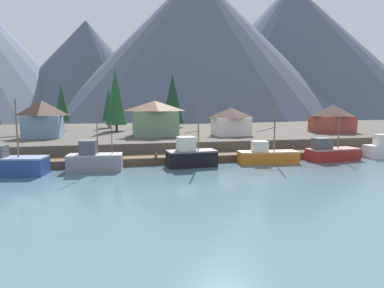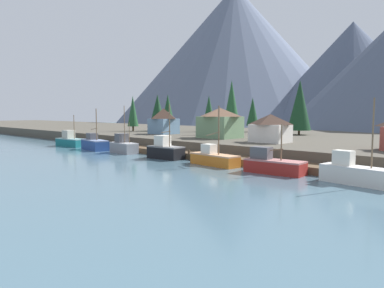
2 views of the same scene
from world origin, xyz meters
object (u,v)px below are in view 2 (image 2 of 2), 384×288
object	(u,v)px
conifer_mid_left	(168,110)
house_green	(220,123)
conifer_near_right	(209,110)
fishing_boat_teal	(71,141)
fishing_boat_black	(165,150)
conifer_back_left	(133,111)
conifer_centre	(253,112)
fishing_boat_red	(273,164)
house_blue	(164,121)
house_white	(270,128)
fishing_boat_blue	(95,144)
conifer_back_right	(300,105)
fishing_boat_white	(358,174)
conifer_near_left	(232,104)
fishing_boat_grey	(123,146)
conifer_mid_right	(158,109)
fishing_boat_orange	(214,158)

from	to	relation	value
conifer_mid_left	house_green	bearing A→B (deg)	-24.47
conifer_near_right	fishing_boat_teal	bearing A→B (deg)	-108.63
fishing_boat_black	conifer_back_left	size ratio (longest dim) A/B	0.92
conifer_mid_left	conifer_centre	distance (m)	25.65
fishing_boat_red	house_blue	xyz separation A→B (m)	(-42.25, 18.69, 4.59)
fishing_boat_teal	house_white	bearing A→B (deg)	14.43
house_green	conifer_near_right	distance (m)	24.96
fishing_boat_blue	conifer_near_right	distance (m)	35.83
conifer_back_right	fishing_boat_black	bearing A→B (deg)	-96.46
house_white	conifer_back_left	distance (m)	49.12
fishing_boat_teal	conifer_near_right	size ratio (longest dim) A/B	0.84
fishing_boat_blue	fishing_boat_black	bearing A→B (deg)	11.22
fishing_boat_teal	house_white	world-z (taller)	house_white
house_blue	fishing_boat_white	bearing A→B (deg)	-19.40
house_white	conifer_near_left	xyz separation A→B (m)	(-20.18, 14.85, 4.68)
fishing_boat_black	house_green	size ratio (longest dim) A/B	1.14
fishing_boat_red	conifer_near_right	bearing A→B (deg)	135.53
house_white	conifer_back_right	world-z (taller)	conifer_back_right
house_blue	conifer_centre	size ratio (longest dim) A/B	0.67
fishing_boat_teal	conifer_back_right	distance (m)	54.02
fishing_boat_grey	fishing_boat_black	world-z (taller)	fishing_boat_black
fishing_boat_grey	conifer_near_right	world-z (taller)	conifer_near_right
house_green	house_blue	distance (m)	18.89
conifer_centre	fishing_boat_blue	bearing A→B (deg)	-104.33
conifer_mid_right	conifer_centre	xyz separation A→B (m)	(21.22, 15.59, -0.59)
house_white	conifer_near_left	size ratio (longest dim) A/B	0.50
fishing_boat_orange	house_blue	xyz separation A→B (m)	(-32.22, 18.59, 4.67)
fishing_boat_red	house_green	size ratio (longest dim) A/B	0.98
house_white	conifer_back_left	xyz separation A→B (m)	(-48.62, 6.30, 3.06)
house_blue	conifer_mid_right	xyz separation A→B (m)	(-10.67, 7.19, 2.89)
house_white	fishing_boat_grey	bearing A→B (deg)	-146.94
conifer_near_left	conifer_near_right	size ratio (longest dim) A/B	1.31
fishing_boat_blue	conifer_back_left	world-z (taller)	conifer_back_left
fishing_boat_white	conifer_mid_right	bearing A→B (deg)	164.28
conifer_near_left	house_white	bearing A→B (deg)	-36.34
fishing_boat_black	house_green	bearing A→B (deg)	94.72
conifer_mid_right	conifer_centre	world-z (taller)	conifer_mid_right
conifer_back_right	fishing_boat_grey	bearing A→B (deg)	-113.23
fishing_boat_red	house_green	bearing A→B (deg)	138.46
fishing_boat_white	house_green	world-z (taller)	fishing_boat_white
conifer_mid_right	fishing_boat_red	bearing A→B (deg)	-26.06
fishing_boat_white	conifer_mid_left	world-z (taller)	conifer_mid_left
conifer_back_right	conifer_near_right	bearing A→B (deg)	-171.02
fishing_boat_blue	fishing_boat_white	xyz separation A→B (m)	(52.88, 0.57, -0.05)
house_white	conifer_back_right	distance (m)	24.68
house_white	conifer_near_left	bearing A→B (deg)	143.66
fishing_boat_black	house_blue	bearing A→B (deg)	135.48
house_white	conifer_mid_left	world-z (taller)	conifer_mid_left
conifer_back_right	conifer_near_left	bearing A→B (deg)	-147.88
fishing_boat_white	conifer_near_right	size ratio (longest dim) A/B	0.94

